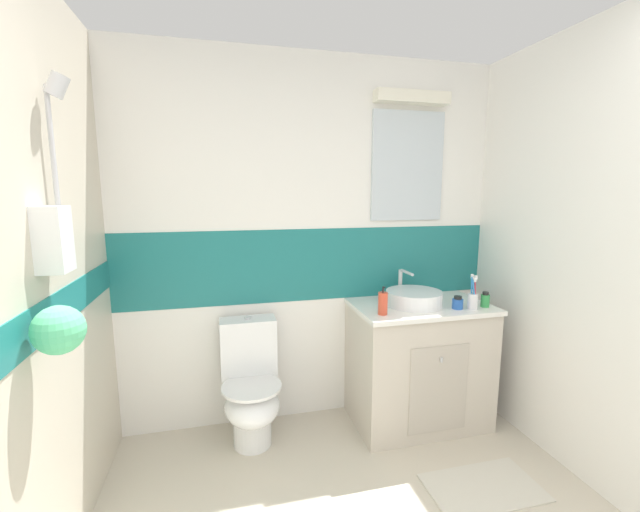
# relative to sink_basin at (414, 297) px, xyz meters

# --- Properties ---
(wall_back_tiled) EXTENTS (3.20, 0.20, 2.50)m
(wall_back_tiled) POSITION_rel_sink_basin_xyz_m (-0.61, 0.33, 0.36)
(wall_back_tiled) COLOR white
(wall_back_tiled) RESTS_ON ground_plane
(vanity_cabinet) EXTENTS (0.91, 0.58, 0.85)m
(vanity_cabinet) POSITION_rel_sink_basin_xyz_m (0.06, 0.01, -0.48)
(vanity_cabinet) COLOR beige
(vanity_cabinet) RESTS_ON ground_plane
(sink_basin) EXTENTS (0.37, 0.42, 0.21)m
(sink_basin) POSITION_rel_sink_basin_xyz_m (0.00, 0.00, 0.00)
(sink_basin) COLOR white
(sink_basin) RESTS_ON vanity_cabinet
(toilet) EXTENTS (0.37, 0.50, 0.80)m
(toilet) POSITION_rel_sink_basin_xyz_m (-1.09, 0.05, -0.53)
(toilet) COLOR white
(toilet) RESTS_ON ground_plane
(toothbrush_cup) EXTENTS (0.06, 0.06, 0.23)m
(toothbrush_cup) POSITION_rel_sink_basin_xyz_m (0.32, -0.18, 0.01)
(toothbrush_cup) COLOR white
(toothbrush_cup) RESTS_ON vanity_cabinet
(soap_dispenser) EXTENTS (0.06, 0.06, 0.18)m
(soap_dispenser) POSITION_rel_sink_basin_xyz_m (-0.29, -0.15, 0.02)
(soap_dispenser) COLOR #D84C33
(soap_dispenser) RESTS_ON vanity_cabinet
(lotion_bottle_short) EXTENTS (0.06, 0.06, 0.10)m
(lotion_bottle_short) POSITION_rel_sink_basin_xyz_m (0.44, -0.16, -0.01)
(lotion_bottle_short) COLOR green
(lotion_bottle_short) RESTS_ON vanity_cabinet
(hair_gel_jar) EXTENTS (0.07, 0.07, 0.08)m
(hair_gel_jar) POSITION_rel_sink_basin_xyz_m (0.23, -0.15, -0.01)
(hair_gel_jar) COLOR #2659B2
(hair_gel_jar) RESTS_ON vanity_cabinet
(bath_mat) EXTENTS (0.61, 0.36, 0.01)m
(bath_mat) POSITION_rel_sink_basin_xyz_m (0.10, -0.69, -0.90)
(bath_mat) COLOR beige
(bath_mat) RESTS_ON ground_plane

